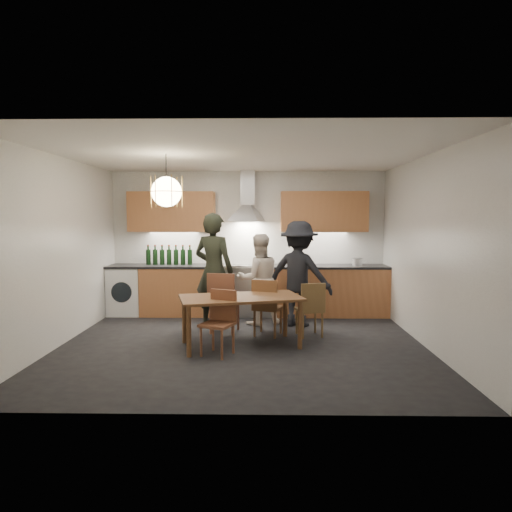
{
  "coord_description": "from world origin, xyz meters",
  "views": [
    {
      "loc": [
        0.31,
        -6.19,
        1.77
      ],
      "look_at": [
        0.18,
        0.4,
        1.2
      ],
      "focal_mm": 32.0,
      "sensor_mm": 36.0,
      "label": 1
    }
  ],
  "objects_px": {
    "wine_bottles": "(169,255)",
    "dining_table": "(241,302)",
    "chair_back_left": "(223,299)",
    "mixing_bowl": "(304,264)",
    "chair_front": "(220,318)",
    "stock_pot": "(357,262)",
    "person_left": "(214,271)",
    "person_mid": "(259,279)",
    "person_right": "(299,274)"
  },
  "relations": [
    {
      "from": "chair_front",
      "to": "wine_bottles",
      "type": "relative_size",
      "value": 0.98
    },
    {
      "from": "person_right",
      "to": "stock_pot",
      "type": "distance_m",
      "value": 1.41
    },
    {
      "from": "wine_bottles",
      "to": "dining_table",
      "type": "bearing_deg",
      "value": -55.88
    },
    {
      "from": "chair_back_left",
      "to": "chair_front",
      "type": "height_order",
      "value": "chair_back_left"
    },
    {
      "from": "person_mid",
      "to": "person_right",
      "type": "distance_m",
      "value": 0.66
    },
    {
      "from": "dining_table",
      "to": "mixing_bowl",
      "type": "distance_m",
      "value": 2.2
    },
    {
      "from": "person_left",
      "to": "mixing_bowl",
      "type": "bearing_deg",
      "value": -126.12
    },
    {
      "from": "chair_back_left",
      "to": "stock_pot",
      "type": "distance_m",
      "value": 2.7
    },
    {
      "from": "mixing_bowl",
      "to": "stock_pot",
      "type": "relative_size",
      "value": 1.63
    },
    {
      "from": "person_mid",
      "to": "person_right",
      "type": "bearing_deg",
      "value": 155.71
    },
    {
      "from": "person_left",
      "to": "chair_back_left",
      "type": "bearing_deg",
      "value": 138.99
    },
    {
      "from": "wine_bottles",
      "to": "chair_front",
      "type": "bearing_deg",
      "value": -64.5
    },
    {
      "from": "person_left",
      "to": "person_right",
      "type": "distance_m",
      "value": 1.37
    },
    {
      "from": "person_left",
      "to": "stock_pot",
      "type": "relative_size",
      "value": 10.47
    },
    {
      "from": "mixing_bowl",
      "to": "stock_pot",
      "type": "distance_m",
      "value": 0.97
    },
    {
      "from": "dining_table",
      "to": "person_right",
      "type": "height_order",
      "value": "person_right"
    },
    {
      "from": "chair_back_left",
      "to": "wine_bottles",
      "type": "bearing_deg",
      "value": -40.51
    },
    {
      "from": "dining_table",
      "to": "person_left",
      "type": "relative_size",
      "value": 0.97
    },
    {
      "from": "chair_back_left",
      "to": "mixing_bowl",
      "type": "height_order",
      "value": "mixing_bowl"
    },
    {
      "from": "person_right",
      "to": "chair_back_left",
      "type": "bearing_deg",
      "value": 47.89
    },
    {
      "from": "person_left",
      "to": "person_mid",
      "type": "height_order",
      "value": "person_left"
    },
    {
      "from": "dining_table",
      "to": "stock_pot",
      "type": "height_order",
      "value": "stock_pot"
    },
    {
      "from": "person_left",
      "to": "wine_bottles",
      "type": "relative_size",
      "value": 2.17
    },
    {
      "from": "dining_table",
      "to": "mixing_bowl",
      "type": "relative_size",
      "value": 6.25
    },
    {
      "from": "dining_table",
      "to": "person_mid",
      "type": "bearing_deg",
      "value": 65.14
    },
    {
      "from": "chair_front",
      "to": "wine_bottles",
      "type": "xyz_separation_m",
      "value": [
        -1.16,
        2.44,
        0.61
      ]
    },
    {
      "from": "mixing_bowl",
      "to": "wine_bottles",
      "type": "xyz_separation_m",
      "value": [
        -2.43,
        0.16,
        0.14
      ]
    },
    {
      "from": "person_mid",
      "to": "stock_pot",
      "type": "bearing_deg",
      "value": -172.13
    },
    {
      "from": "chair_front",
      "to": "person_left",
      "type": "xyz_separation_m",
      "value": [
        -0.23,
        1.38,
        0.44
      ]
    },
    {
      "from": "dining_table",
      "to": "stock_pot",
      "type": "relative_size",
      "value": 10.17
    },
    {
      "from": "dining_table",
      "to": "chair_back_left",
      "type": "xyz_separation_m",
      "value": [
        -0.31,
        0.67,
        -0.07
      ]
    },
    {
      "from": "mixing_bowl",
      "to": "stock_pot",
      "type": "height_order",
      "value": "stock_pot"
    },
    {
      "from": "chair_front",
      "to": "stock_pot",
      "type": "height_order",
      "value": "stock_pot"
    },
    {
      "from": "mixing_bowl",
      "to": "chair_front",
      "type": "bearing_deg",
      "value": -119.12
    },
    {
      "from": "person_mid",
      "to": "mixing_bowl",
      "type": "height_order",
      "value": "person_mid"
    },
    {
      "from": "chair_front",
      "to": "mixing_bowl",
      "type": "height_order",
      "value": "mixing_bowl"
    },
    {
      "from": "dining_table",
      "to": "chair_back_left",
      "type": "bearing_deg",
      "value": 99.9
    },
    {
      "from": "mixing_bowl",
      "to": "chair_back_left",
      "type": "bearing_deg",
      "value": -136.67
    },
    {
      "from": "stock_pot",
      "to": "person_right",
      "type": "bearing_deg",
      "value": -142.42
    },
    {
      "from": "person_mid",
      "to": "wine_bottles",
      "type": "bearing_deg",
      "value": -41.44
    },
    {
      "from": "person_left",
      "to": "mixing_bowl",
      "type": "height_order",
      "value": "person_left"
    },
    {
      "from": "dining_table",
      "to": "stock_pot",
      "type": "distance_m",
      "value": 2.86
    },
    {
      "from": "chair_front",
      "to": "stock_pot",
      "type": "xyz_separation_m",
      "value": [
        2.24,
        2.39,
        0.49
      ]
    },
    {
      "from": "person_left",
      "to": "wine_bottles",
      "type": "bearing_deg",
      "value": -25.64
    },
    {
      "from": "person_right",
      "to": "dining_table",
      "type": "bearing_deg",
      "value": 77.98
    },
    {
      "from": "chair_front",
      "to": "wine_bottles",
      "type": "distance_m",
      "value": 2.77
    },
    {
      "from": "person_right",
      "to": "stock_pot",
      "type": "bearing_deg",
      "value": -117.68
    },
    {
      "from": "stock_pot",
      "to": "wine_bottles",
      "type": "distance_m",
      "value": 3.4
    },
    {
      "from": "chair_back_left",
      "to": "chair_front",
      "type": "relative_size",
      "value": 1.13
    },
    {
      "from": "person_left",
      "to": "wine_bottles",
      "type": "xyz_separation_m",
      "value": [
        -0.93,
        1.06,
        0.16
      ]
    }
  ]
}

